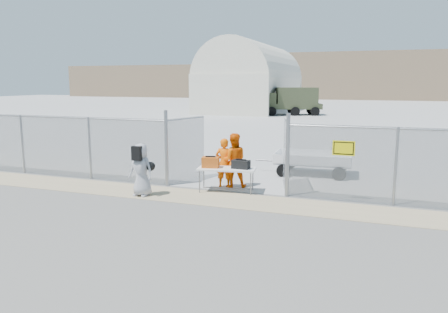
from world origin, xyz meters
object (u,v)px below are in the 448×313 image
at_px(utility_trailer, 313,163).
at_px(visitor, 141,170).
at_px(security_worker_right, 233,160).
at_px(folding_table, 226,180).
at_px(security_worker_left, 224,163).

bearing_deg(utility_trailer, visitor, -134.77).
distance_m(security_worker_right, utility_trailer, 3.61).
relative_size(folding_table, utility_trailer, 0.50).
bearing_deg(security_worker_right, utility_trailer, -147.85).
bearing_deg(security_worker_left, security_worker_right, -158.32).
relative_size(folding_table, security_worker_left, 1.11).
distance_m(security_worker_right, visitor, 3.01).
bearing_deg(security_worker_right, folding_table, 69.31).
bearing_deg(security_worker_right, visitor, 20.87).
distance_m(folding_table, utility_trailer, 4.14).
height_order(folding_table, utility_trailer, utility_trailer).
bearing_deg(security_worker_left, folding_table, 111.85).
bearing_deg(visitor, utility_trailer, 52.09).
bearing_deg(visitor, folding_table, 34.69).
distance_m(security_worker_left, utility_trailer, 3.87).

